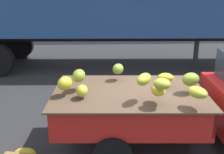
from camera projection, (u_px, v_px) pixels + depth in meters
ground at (160, 137)px, 5.46m from camera, size 220.00×220.00×0.00m
curb_strip at (123, 41)px, 14.44m from camera, size 80.00×0.80×0.16m
fallen_banana_bunch_near_tailgate at (25, 154)px, 4.73m from camera, size 0.41×0.24×0.21m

